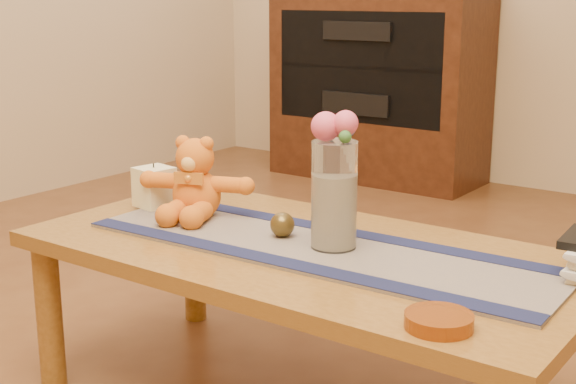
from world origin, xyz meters
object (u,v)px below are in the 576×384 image
Objects in this scene: glass_vase at (334,195)px; tv_remote at (576,237)px; pillar_candle at (154,187)px; bronze_ball at (282,225)px; teddy_bear at (196,178)px; amber_dish at (439,321)px; book_bottom at (574,268)px.

glass_vase reaches higher than tv_remote.
tv_remote is at bearing 7.40° from pillar_candle.
pillar_candle is 0.48m from bronze_ball.
teddy_bear is 1.94× the size of tv_remote.
amber_dish is at bearing -25.84° from bronze_ball.
pillar_candle reaches higher than amber_dish.
bronze_ball reaches higher than book_bottom.
glass_vase is at bearing -165.75° from tv_remote.
pillar_candle is 0.63m from glass_vase.
amber_dish is at bearing -38.49° from teddy_bear.
teddy_bear is at bearing 177.46° from glass_vase.
pillar_candle reaches higher than bronze_ball.
book_bottom is 1.39× the size of tv_remote.
amber_dish is (1.03, -0.30, -0.05)m from pillar_candle.
bronze_ball is at bearing -24.14° from teddy_bear.
teddy_bear reaches higher than amber_dish.
tv_remote is at bearing 75.80° from amber_dish.
bronze_ball reaches higher than amber_dish.
glass_vase is 0.55m from tv_remote.
pillar_candle is 0.71× the size of tv_remote.
teddy_bear is at bearing 175.63° from bronze_ball.
book_bottom is 0.47m from amber_dish.
bronze_ball is 0.39× the size of tv_remote.
tv_remote is at bearing -93.00° from book_bottom.
bronze_ball is at bearing -178.77° from glass_vase.
bronze_ball is (0.47, -0.02, -0.03)m from pillar_candle.
book_bottom is at bearing 90.00° from tv_remote.
pillar_candle is at bearing 178.05° from glass_vase.
glass_vase is 0.18m from bronze_ball.
bronze_ball is at bearing -169.37° from tv_remote.
tv_remote is (0.98, 0.15, -0.03)m from teddy_bear.
amber_dish reaches higher than book_bottom.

